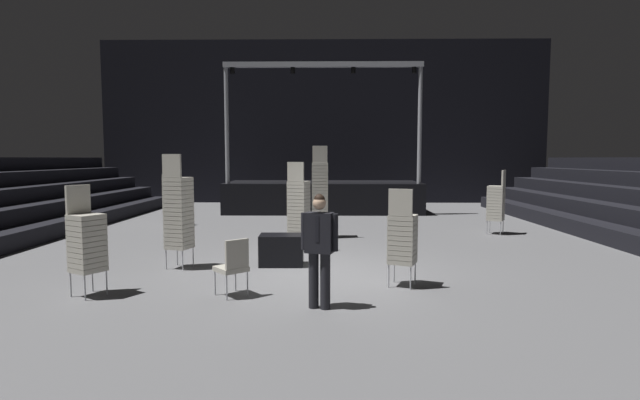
{
  "coord_description": "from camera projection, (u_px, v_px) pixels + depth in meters",
  "views": [
    {
      "loc": [
        0.16,
        -9.31,
        2.23
      ],
      "look_at": [
        0.02,
        0.22,
        1.4
      ],
      "focal_mm": 27.21,
      "sensor_mm": 36.0,
      "label": 1
    }
  ],
  "objects": [
    {
      "name": "chair_stack_front_right",
      "position": [
        172.0,
        200.0,
        15.9
      ],
      "size": [
        0.52,
        0.52,
        1.71
      ],
      "rotation": [
        0.0,
        0.0,
        4.5
      ],
      "color": "#B2B5BA",
      "rests_on": "ground_plane"
    },
    {
      "name": "chair_stack_mid_centre",
      "position": [
        320.0,
        192.0,
        13.48
      ],
      "size": [
        0.45,
        0.45,
        2.56
      ],
      "rotation": [
        0.0,
        0.0,
        0.03
      ],
      "color": "#B2B5BA",
      "rests_on": "ground_plane"
    },
    {
      "name": "ground_plane",
      "position": [
        319.0,
        275.0,
        9.48
      ],
      "size": [
        22.0,
        30.0,
        0.1
      ],
      "primitive_type": "cube",
      "color": "slate"
    },
    {
      "name": "chair_stack_rear_left",
      "position": [
        87.0,
        241.0,
        7.77
      ],
      "size": [
        0.6,
        0.6,
        1.79
      ],
      "rotation": [
        0.0,
        0.0,
        4.18
      ],
      "color": "#B2B5BA",
      "rests_on": "ground_plane"
    },
    {
      "name": "stage_riser",
      "position": [
        323.0,
        195.0,
        20.25
      ],
      "size": [
        7.95,
        3.21,
        5.89
      ],
      "color": "black",
      "rests_on": "ground_plane"
    },
    {
      "name": "man_with_tie",
      "position": [
        319.0,
        244.0,
        7.11
      ],
      "size": [
        0.57,
        0.33,
        1.71
      ],
      "rotation": [
        0.0,
        0.0,
        2.87
      ],
      "color": "black",
      "rests_on": "ground_plane"
    },
    {
      "name": "arena_end_wall",
      "position": [
        324.0,
        122.0,
        24.07
      ],
      "size": [
        22.0,
        0.3,
        8.0
      ],
      "primitive_type": "cube",
      "color": "black",
      "rests_on": "ground_plane"
    },
    {
      "name": "equipment_road_case",
      "position": [
        281.0,
        250.0,
        10.08
      ],
      "size": [
        0.91,
        0.62,
        0.64
      ],
      "primitive_type": "cube",
      "rotation": [
        0.0,
        0.0,
        0.02
      ],
      "color": "black",
      "rests_on": "ground_plane"
    },
    {
      "name": "chair_stack_mid_right",
      "position": [
        299.0,
        206.0,
        11.69
      ],
      "size": [
        0.55,
        0.55,
        2.14
      ],
      "rotation": [
        0.0,
        0.0,
        5.97
      ],
      "color": "#B2B5BA",
      "rests_on": "ground_plane"
    },
    {
      "name": "chair_stack_rear_right",
      "position": [
        178.0,
        212.0,
        9.74
      ],
      "size": [
        0.55,
        0.55,
        2.31
      ],
      "rotation": [
        0.0,
        0.0,
        5.99
      ],
      "color": "#B2B5BA",
      "rests_on": "ground_plane"
    },
    {
      "name": "chair_stack_front_left",
      "position": [
        402.0,
        237.0,
        8.38
      ],
      "size": [
        0.57,
        0.57,
        1.71
      ],
      "rotation": [
        0.0,
        0.0,
        5.9
      ],
      "color": "#B2B5BA",
      "rests_on": "ground_plane"
    },
    {
      "name": "chair_stack_mid_left",
      "position": [
        496.0,
        202.0,
        14.17
      ],
      "size": [
        0.6,
        0.6,
        1.88
      ],
      "rotation": [
        0.0,
        0.0,
        1.04
      ],
      "color": "#B2B5BA",
      "rests_on": "ground_plane"
    },
    {
      "name": "loose_chair_near_man",
      "position": [
        233.0,
        264.0,
        7.77
      ],
      "size": [
        0.62,
        0.62,
        0.95
      ],
      "rotation": [
        0.0,
        0.0,
        0.72
      ],
      "color": "#B2B5BA",
      "rests_on": "ground_plane"
    }
  ]
}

